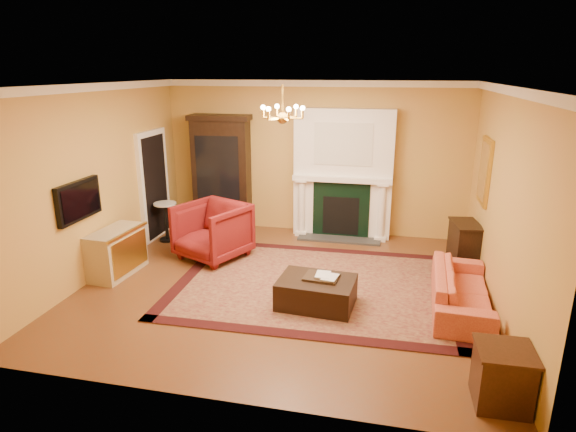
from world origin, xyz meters
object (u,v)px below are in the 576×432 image
(pedestal_table, at_px, (166,219))
(end_table, at_px, (502,378))
(wingback_armchair, at_px, (212,228))
(commode, at_px, (116,252))
(console_table, at_px, (464,246))
(leather_ottoman, at_px, (316,292))
(china_cabinet, at_px, (222,176))
(coral_sofa, at_px, (462,284))

(pedestal_table, bearing_deg, end_table, -34.43)
(wingback_armchair, distance_m, commode, 1.62)
(commode, height_order, console_table, commode)
(commode, xyz_separation_m, console_table, (5.51, 1.50, -0.00))
(console_table, bearing_deg, pedestal_table, 170.03)
(leather_ottoman, bearing_deg, china_cabinet, 133.41)
(commode, xyz_separation_m, coral_sofa, (5.30, -0.04, -0.00))
(wingback_armchair, relative_size, leather_ottoman, 1.04)
(pedestal_table, height_order, console_table, pedestal_table)
(pedestal_table, height_order, leather_ottoman, pedestal_table)
(commode, height_order, coral_sofa, commode)
(china_cabinet, height_order, end_table, china_cabinet)
(leather_ottoman, bearing_deg, commode, 177.51)
(commode, height_order, end_table, commode)
(commode, distance_m, console_table, 5.71)
(china_cabinet, bearing_deg, console_table, -17.62)
(china_cabinet, relative_size, pedestal_table, 2.94)
(end_table, bearing_deg, coral_sofa, 94.24)
(china_cabinet, height_order, leather_ottoman, china_cabinet)
(china_cabinet, distance_m, end_table, 6.59)
(end_table, xyz_separation_m, leather_ottoman, (-2.12, 1.65, -0.08))
(china_cabinet, bearing_deg, wingback_armchair, -80.84)
(coral_sofa, bearing_deg, wingback_armchair, 78.58)
(pedestal_table, xyz_separation_m, console_table, (5.44, -0.14, -0.07))
(end_table, height_order, console_table, console_table)
(china_cabinet, distance_m, wingback_armchair, 1.76)
(wingback_armchair, bearing_deg, commode, -117.04)
(pedestal_table, bearing_deg, console_table, -1.43)
(wingback_armchair, bearing_deg, end_table, -11.55)
(wingback_armchair, bearing_deg, china_cabinet, 127.71)
(end_table, bearing_deg, commode, 159.35)
(pedestal_table, xyz_separation_m, commode, (-0.07, -1.64, -0.07))
(coral_sofa, bearing_deg, console_table, -4.73)
(china_cabinet, relative_size, end_table, 3.83)
(china_cabinet, xyz_separation_m, commode, (-0.88, -2.62, -0.74))
(wingback_armchair, distance_m, leather_ottoman, 2.52)
(leather_ottoman, bearing_deg, wingback_armchair, 150.30)
(wingback_armchair, xyz_separation_m, end_table, (4.19, -3.05, -0.25))
(china_cabinet, height_order, coral_sofa, china_cabinet)
(china_cabinet, distance_m, leather_ottoman, 4.00)
(wingback_armchair, relative_size, console_table, 1.44)
(coral_sofa, height_order, end_table, coral_sofa)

